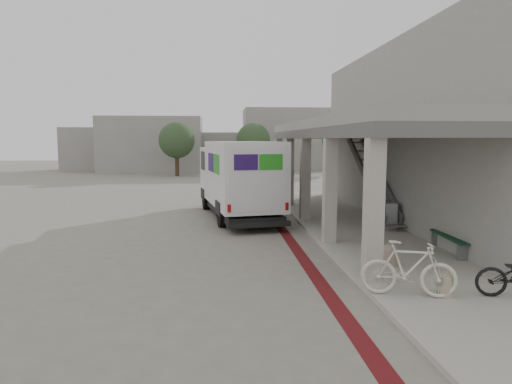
{
  "coord_description": "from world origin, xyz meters",
  "views": [
    {
      "loc": [
        -1.32,
        -13.22,
        3.3
      ],
      "look_at": [
        -0.11,
        1.34,
        1.6
      ],
      "focal_mm": 32.0,
      "sensor_mm": 36.0,
      "label": 1
    }
  ],
  "objects": [
    {
      "name": "utility_cabinet",
      "position": [
        4.83,
        2.51,
        0.58
      ],
      "size": [
        0.51,
        0.62,
        0.92
      ],
      "primitive_type": "cube",
      "rotation": [
        0.0,
        0.0,
        -0.18
      ],
      "color": "gray",
      "rests_on": "sidewalk"
    },
    {
      "name": "sidewalk",
      "position": [
        4.0,
        0.0,
        0.06
      ],
      "size": [
        4.4,
        28.0,
        0.12
      ],
      "primitive_type": "cube",
      "color": "#9F9B8F",
      "rests_on": "ground"
    },
    {
      "name": "bollard_far",
      "position": [
        2.97,
        -2.3,
        0.4
      ],
      "size": [
        0.37,
        0.37,
        0.56
      ],
      "color": "gray",
      "rests_on": "sidewalk"
    },
    {
      "name": "transit_building",
      "position": [
        6.83,
        4.5,
        3.4
      ],
      "size": [
        7.6,
        17.0,
        7.0
      ],
      "color": "gray",
      "rests_on": "ground"
    },
    {
      "name": "tree_left",
      "position": [
        -5.0,
        28.0,
        3.18
      ],
      "size": [
        3.2,
        3.2,
        4.8
      ],
      "color": "#38281C",
      "rests_on": "ground"
    },
    {
      "name": "bicycle_cream",
      "position": [
        2.5,
        -4.54,
        0.69
      ],
      "size": [
        1.97,
        1.08,
        1.14
      ],
      "primitive_type": "imported",
      "rotation": [
        0.0,
        0.0,
        1.27
      ],
      "color": "beige",
      "rests_on": "sidewalk"
    },
    {
      "name": "bench",
      "position": [
        5.2,
        -1.14,
        0.46
      ],
      "size": [
        0.59,
        2.05,
        0.47
      ],
      "rotation": [
        0.0,
        0.0,
        -0.07
      ],
      "color": "slate",
      "rests_on": "sidewalk"
    },
    {
      "name": "tree_mid",
      "position": [
        2.0,
        30.0,
        3.18
      ],
      "size": [
        3.2,
        3.2,
        4.8
      ],
      "color": "#38281C",
      "rests_on": "ground"
    },
    {
      "name": "tree_right",
      "position": [
        10.0,
        29.0,
        3.18
      ],
      "size": [
        3.2,
        3.2,
        4.8
      ],
      "color": "#38281C",
      "rests_on": "ground"
    },
    {
      "name": "bollard_near",
      "position": [
        3.26,
        -4.61,
        0.39
      ],
      "size": [
        0.36,
        0.36,
        0.54
      ],
      "color": "gray",
      "rests_on": "sidewalk"
    },
    {
      "name": "distant_backdrop",
      "position": [
        -2.84,
        35.89,
        2.7
      ],
      "size": [
        28.0,
        10.0,
        6.5
      ],
      "color": "gray",
      "rests_on": "ground"
    },
    {
      "name": "bike_lane_stripe",
      "position": [
        1.0,
        2.0,
        0.01
      ],
      "size": [
        0.35,
        40.0,
        0.01
      ],
      "primitive_type": "cube",
      "color": "#5A1214",
      "rests_on": "ground"
    },
    {
      "name": "fedex_truck",
      "position": [
        -0.49,
        5.87,
        1.7
      ],
      "size": [
        3.42,
        7.76,
        3.2
      ],
      "rotation": [
        0.0,
        0.0,
        0.16
      ],
      "color": "black",
      "rests_on": "ground"
    },
    {
      "name": "ground",
      "position": [
        0.0,
        0.0,
        0.0
      ],
      "size": [
        120.0,
        120.0,
        0.0
      ],
      "primitive_type": "plane",
      "color": "slate",
      "rests_on": "ground"
    }
  ]
}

